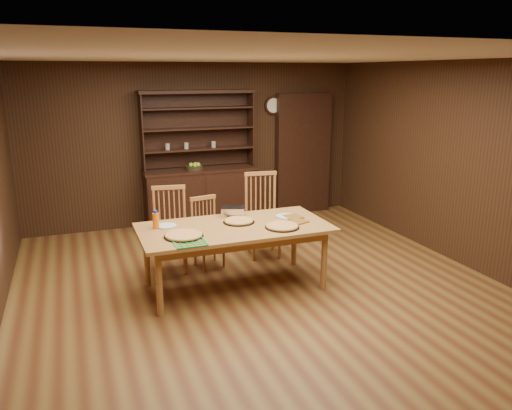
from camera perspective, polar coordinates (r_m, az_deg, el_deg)
name	(u,v)px	position (r m, az deg, el deg)	size (l,w,h in m)	color
floor	(262,290)	(5.87, 0.71, -9.64)	(6.00, 6.00, 0.00)	brown
room_shell	(263,155)	(5.41, 0.76, 5.73)	(6.00, 6.00, 6.00)	white
china_hutch	(201,189)	(8.18, -6.33, 1.79)	(1.84, 0.52, 2.17)	black
doorway	(303,154)	(8.87, 5.36, 5.84)	(1.00, 0.18, 2.10)	black
wall_clock	(273,105)	(8.61, 1.97, 11.31)	(0.30, 0.05, 0.30)	black
dining_table	(234,232)	(5.70, -2.48, -3.08)	(2.15, 1.08, 0.75)	#AA733B
chair_left	(170,226)	(6.36, -9.76, -2.41)	(0.50, 0.48, 1.07)	#BD6D40
chair_center	(207,230)	(6.47, -5.67, -2.83)	(0.43, 0.42, 0.91)	#BD6D40
chair_right	(262,211)	(6.80, 0.72, -0.74)	(0.52, 0.50, 1.14)	#BD6D40
pizza_left	(184,235)	(5.36, -8.27, -3.44)	(0.42, 0.42, 0.04)	black
pizza_right	(282,226)	(5.62, 3.02, -2.44)	(0.39, 0.39, 0.04)	black
pizza_center	(239,221)	(5.81, -1.98, -1.83)	(0.37, 0.37, 0.04)	black
cooling_rack	(189,242)	(5.18, -7.62, -4.21)	(0.31, 0.31, 0.01)	green
plate_left	(167,226)	(5.75, -10.18, -2.36)	(0.24, 0.24, 0.02)	silver
plate_right	(287,216)	(6.04, 3.52, -1.29)	(0.27, 0.27, 0.02)	silver
foil_dish	(233,212)	(6.06, -2.66, -0.75)	(0.28, 0.20, 0.11)	silver
juice_bottle	(156,220)	(5.68, -11.38, -1.71)	(0.07, 0.07, 0.21)	orange
pot_holder_a	(298,221)	(5.84, 4.82, -1.89)	(0.19, 0.19, 0.01)	#B31F14
pot_holder_b	(293,217)	(6.03, 4.22, -1.34)	(0.21, 0.21, 0.02)	#B31F14
fruit_bowl	(194,167)	(8.01, -7.06, 4.32)	(0.28, 0.28, 0.12)	black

